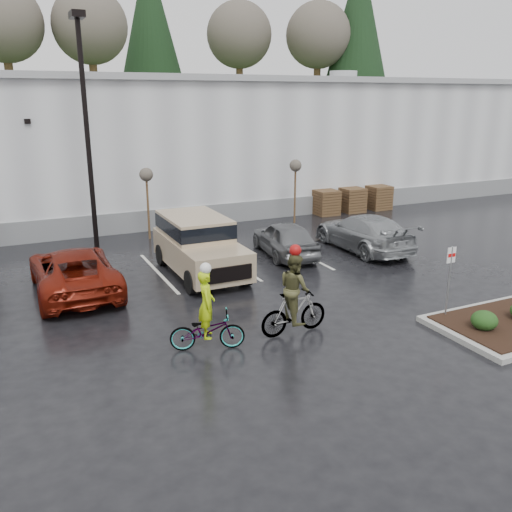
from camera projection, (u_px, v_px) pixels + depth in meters
name	position (u px, v px, depth m)	size (l,w,h in m)	color
ground	(338.00, 348.00, 13.89)	(120.00, 120.00, 0.00)	black
warehouse	(132.00, 141.00, 31.91)	(60.50, 15.50, 7.20)	#B7B9BC
wooded_ridge	(78.00, 131.00, 52.04)	(80.00, 25.00, 6.00)	#243F1A
lamppost	(85.00, 110.00, 21.03)	(0.50, 1.00, 9.22)	black
sapling_mid	(146.00, 178.00, 23.76)	(0.60, 0.60, 3.20)	#47351C
sapling_east	(295.00, 169.00, 26.84)	(0.60, 0.60, 3.20)	#47351C
pallet_stack_a	(326.00, 202.00, 29.32)	(1.20, 1.20, 1.35)	#47351C
pallet_stack_b	(352.00, 200.00, 30.02)	(1.20, 1.20, 1.35)	#47351C
pallet_stack_c	(378.00, 197.00, 30.76)	(1.20, 1.20, 1.35)	#47351C
shrub_a	(484.00, 320.00, 14.55)	(0.70, 0.70, 0.52)	#173813
fire_lane_sign	(450.00, 274.00, 15.22)	(0.30, 0.05, 2.20)	gray
car_red	(74.00, 271.00, 17.62)	(2.48, 5.37, 1.49)	maroon
suv_tan	(200.00, 247.00, 19.35)	(2.20, 5.10, 2.06)	tan
car_grey	(285.00, 238.00, 21.76)	(1.68, 4.18, 1.42)	slate
car_far_silver	(363.00, 232.00, 22.57)	(2.10, 5.17, 1.50)	#979B9E
cyclist_hivis	(207.00, 323.00, 13.63)	(2.01, 1.22, 2.30)	#3F3F44
cyclist_olive	(294.00, 302.00, 14.50)	(1.95, 0.94, 2.50)	#3F3F44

